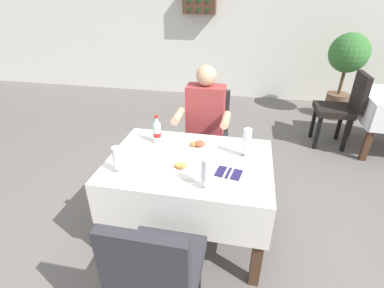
{
  "coord_description": "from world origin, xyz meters",
  "views": [
    {
      "loc": [
        0.48,
        -1.66,
        1.86
      ],
      "look_at": [
        0.1,
        0.21,
        0.82
      ],
      "focal_mm": 26.7,
      "sensor_mm": 36.0,
      "label": 1
    }
  ],
  "objects": [
    {
      "name": "potted_plant_corner",
      "position": [
        1.89,
        3.07,
        0.86
      ],
      "size": [
        0.57,
        0.57,
        1.31
      ],
      "color": "brown",
      "rests_on": "ground"
    },
    {
      "name": "cola_bottle_primary",
      "position": [
        -0.21,
        0.32,
        0.84
      ],
      "size": [
        0.06,
        0.06,
        0.24
      ],
      "color": "silver",
      "rests_on": "main_dining_table"
    },
    {
      "name": "beer_glass_left",
      "position": [
        0.51,
        0.24,
        0.85
      ],
      "size": [
        0.07,
        0.07,
        0.23
      ],
      "color": "white",
      "rests_on": "main_dining_table"
    },
    {
      "name": "napkin_cutlery_set",
      "position": [
        0.4,
        -0.01,
        0.74
      ],
      "size": [
        0.19,
        0.2,
        0.01
      ],
      "color": "#231E4C",
      "rests_on": "main_dining_table"
    },
    {
      "name": "plate_far_diner",
      "position": [
        0.11,
        0.32,
        0.75
      ],
      "size": [
        0.26,
        0.26,
        0.06
      ],
      "color": "white",
      "rests_on": "main_dining_table"
    },
    {
      "name": "main_dining_table",
      "position": [
        0.1,
        0.11,
        0.57
      ],
      "size": [
        1.21,
        0.87,
        0.74
      ],
      "color": "white",
      "rests_on": "ground"
    },
    {
      "name": "back_wall",
      "position": [
        0.0,
        3.86,
        1.36
      ],
      "size": [
        11.0,
        0.12,
        2.72
      ],
      "primitive_type": "cube",
      "color": "silver",
      "rests_on": "ground"
    },
    {
      "name": "plate_near_camera",
      "position": [
        0.06,
        -0.02,
        0.75
      ],
      "size": [
        0.26,
        0.26,
        0.05
      ],
      "color": "white",
      "rests_on": "main_dining_table"
    },
    {
      "name": "beer_glass_middle",
      "position": [
        -0.34,
        -0.14,
        0.84
      ],
      "size": [
        0.07,
        0.07,
        0.2
      ],
      "color": "white",
      "rests_on": "main_dining_table"
    },
    {
      "name": "wall_bottle_rack",
      "position": [
        -0.47,
        3.69,
        1.68
      ],
      "size": [
        0.56,
        0.21,
        0.42
      ],
      "color": "#472D1E"
    },
    {
      "name": "background_chair_left",
      "position": [
        1.67,
        2.06,
        0.55
      ],
      "size": [
        0.5,
        0.44,
        0.97
      ],
      "color": "black",
      "rests_on": "ground"
    },
    {
      "name": "beer_glass_right",
      "position": [
        0.28,
        -0.2,
        0.85
      ],
      "size": [
        0.07,
        0.07,
        0.22
      ],
      "color": "white",
      "rests_on": "main_dining_table"
    },
    {
      "name": "ground_plane",
      "position": [
        0.0,
        0.0,
        0.0
      ],
      "size": [
        11.0,
        11.0,
        0.0
      ],
      "primitive_type": "plane",
      "color": "#66605B"
    },
    {
      "name": "chair_far_diner_seat",
      "position": [
        0.1,
        0.94,
        0.55
      ],
      "size": [
        0.44,
        0.5,
        0.97
      ],
      "color": "#2D2D33",
      "rests_on": "ground"
    },
    {
      "name": "seated_diner_far",
      "position": [
        0.1,
        0.83,
        0.71
      ],
      "size": [
        0.5,
        0.46,
        1.26
      ],
      "color": "#282D42",
      "rests_on": "ground"
    },
    {
      "name": "chair_near_camera_side",
      "position": [
        0.1,
        -0.71,
        0.55
      ],
      "size": [
        0.44,
        0.5,
        0.97
      ],
      "color": "#2D2D33",
      "rests_on": "ground"
    }
  ]
}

